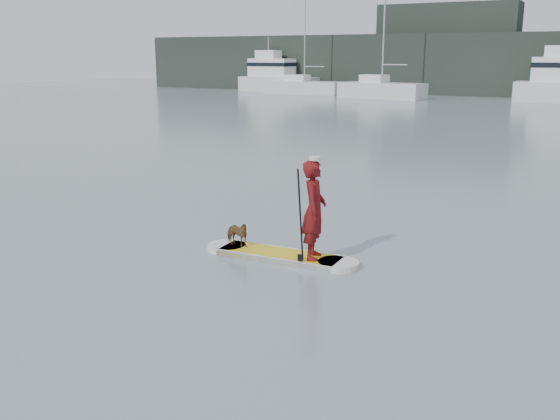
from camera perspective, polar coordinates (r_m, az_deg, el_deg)
The scene contains 11 objects.
ground at distance 14.81m, azimuth 1.70°, elevation -1.54°, with size 140.00×140.00×0.00m, color slate.
paddleboard at distance 12.53m, azimuth 0.00°, elevation -4.17°, with size 3.30×0.89×0.12m.
paddler at distance 11.96m, azimuth 3.13°, elevation 0.01°, with size 0.70×0.46×1.92m, color maroon.
white_cap at distance 11.76m, azimuth 3.20°, elevation 4.73°, with size 0.22×0.22×0.07m, color silver.
dog at distance 12.89m, azimuth -3.99°, elevation -2.16°, with size 0.29×0.63×0.54m, color brown.
paddle at distance 11.81m, azimuth 1.87°, elevation -1.60°, with size 0.10×0.30×2.00m.
sailboat_b at distance 65.34m, azimuth 2.19°, elevation 11.27°, with size 8.05×2.66×11.86m.
sailboat_c at distance 59.36m, azimuth 9.22°, elevation 10.85°, with size 8.29×3.79×11.47m.
motor_yacht_b at distance 69.88m, azimuth -0.43°, elevation 12.13°, with size 9.09×3.89×5.83m.
shore_mass at distance 66.08m, azimuth 23.30°, elevation 12.09°, with size 90.00×6.00×6.00m, color black.
shore_building_west at distance 68.75m, azimuth 14.97°, elevation 14.02°, with size 14.00×4.00×9.00m, color black.
Camera 1 is at (6.37, -12.77, 3.98)m, focal length 40.00 mm.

